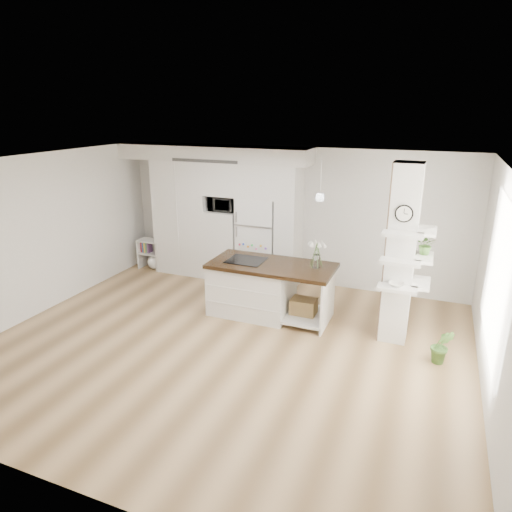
# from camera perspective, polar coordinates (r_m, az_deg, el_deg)

# --- Properties ---
(floor) EXTENTS (7.00, 6.00, 0.01)m
(floor) POSITION_cam_1_polar(r_m,az_deg,el_deg) (7.01, -3.83, -11.10)
(floor) COLOR tan
(floor) RESTS_ON ground
(room) EXTENTS (7.04, 6.04, 2.72)m
(room) POSITION_cam_1_polar(r_m,az_deg,el_deg) (6.31, -4.18, 3.74)
(room) COLOR white
(room) RESTS_ON ground
(cabinet_wall) EXTENTS (4.00, 0.71, 2.70)m
(cabinet_wall) POSITION_cam_1_polar(r_m,az_deg,el_deg) (9.35, -4.95, 6.29)
(cabinet_wall) COLOR white
(cabinet_wall) RESTS_ON floor
(refrigerator) EXTENTS (0.78, 0.69, 1.75)m
(refrigerator) POSITION_cam_1_polar(r_m,az_deg,el_deg) (9.15, 0.38, 2.01)
(refrigerator) COLOR white
(refrigerator) RESTS_ON floor
(column) EXTENTS (0.69, 0.90, 2.70)m
(column) POSITION_cam_1_polar(r_m,az_deg,el_deg) (6.94, 18.22, -0.14)
(column) COLOR silver
(column) RESTS_ON floor
(window) EXTENTS (0.00, 2.40, 2.40)m
(window) POSITION_cam_1_polar(r_m,az_deg,el_deg) (6.14, 27.98, -2.30)
(window) COLOR white
(window) RESTS_ON room
(pendant_light) EXTENTS (0.12, 0.12, 0.10)m
(pendant_light) POSITION_cam_1_polar(r_m,az_deg,el_deg) (5.87, 11.57, 4.96)
(pendant_light) COLOR white
(pendant_light) RESTS_ON room
(kitchen_island) EXTENTS (2.08, 0.99, 1.51)m
(kitchen_island) POSITION_cam_1_polar(r_m,az_deg,el_deg) (7.82, 0.31, -3.88)
(kitchen_island) COLOR white
(kitchen_island) RESTS_ON floor
(bookshelf) EXTENTS (0.56, 0.33, 0.66)m
(bookshelf) POSITION_cam_1_polar(r_m,az_deg,el_deg) (10.29, -12.81, -0.01)
(bookshelf) COLOR white
(bookshelf) RESTS_ON floor
(floor_plant_a) EXTENTS (0.31, 0.25, 0.54)m
(floor_plant_a) POSITION_cam_1_polar(r_m,az_deg,el_deg) (6.94, 22.21, -10.37)
(floor_plant_a) COLOR #3F6829
(floor_plant_a) RESTS_ON floor
(floor_plant_b) EXTENTS (0.37, 0.37, 0.51)m
(floor_plant_b) POSITION_cam_1_polar(r_m,az_deg,el_deg) (8.06, 16.68, -5.80)
(floor_plant_b) COLOR #3F6829
(floor_plant_b) RESTS_ON floor
(microwave) EXTENTS (0.54, 0.37, 0.30)m
(microwave) POSITION_cam_1_polar(r_m,az_deg,el_deg) (9.22, -4.11, 6.55)
(microwave) COLOR #2D2D2D
(microwave) RESTS_ON cabinet_wall
(shelf_plant) EXTENTS (0.27, 0.23, 0.30)m
(shelf_plant) POSITION_cam_1_polar(r_m,az_deg,el_deg) (7.04, 20.50, 1.36)
(shelf_plant) COLOR #3F6829
(shelf_plant) RESTS_ON column
(decor_bowl) EXTENTS (0.22, 0.22, 0.05)m
(decor_bowl) POSITION_cam_1_polar(r_m,az_deg,el_deg) (6.84, 17.13, -3.42)
(decor_bowl) COLOR white
(decor_bowl) RESTS_ON column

